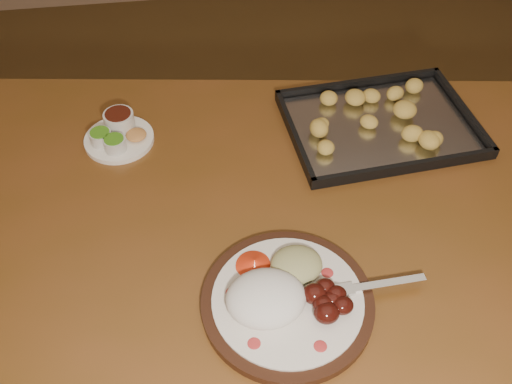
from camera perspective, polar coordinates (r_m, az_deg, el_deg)
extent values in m
plane|color=#523B1C|center=(1.84, 6.04, -11.37)|extent=(4.00, 4.00, 0.00)
cube|color=brown|center=(1.07, -0.78, -4.15)|extent=(1.62, 1.11, 0.04)
cylinder|color=#462515|center=(1.75, -23.31, -1.56)|extent=(0.07, 0.07, 0.71)
cylinder|color=#462515|center=(1.73, 22.71, -1.85)|extent=(0.07, 0.07, 0.71)
cylinder|color=black|center=(0.95, 3.16, -10.97)|extent=(0.28, 0.28, 0.02)
cylinder|color=silver|center=(0.94, 3.19, -10.67)|extent=(0.25, 0.25, 0.01)
ellipsoid|color=#B42B2B|center=(0.90, -0.20, -14.90)|extent=(0.02, 0.02, 0.00)
ellipsoid|color=#B42B2B|center=(0.90, 6.45, -15.07)|extent=(0.02, 0.02, 0.00)
ellipsoid|color=#B42B2B|center=(0.97, 7.14, -8.01)|extent=(0.02, 0.02, 0.00)
ellipsoid|color=#B42B2B|center=(0.95, -2.43, -10.00)|extent=(0.02, 0.02, 0.00)
ellipsoid|color=silver|center=(0.92, 0.99, -10.57)|extent=(0.13, 0.12, 0.06)
ellipsoid|color=#451109|center=(0.92, 6.76, -11.09)|extent=(0.04, 0.03, 0.03)
ellipsoid|color=#451109|center=(0.94, 7.99, -10.11)|extent=(0.04, 0.03, 0.03)
ellipsoid|color=#451109|center=(0.94, 6.90, -9.41)|extent=(0.04, 0.03, 0.03)
ellipsoid|color=#451109|center=(0.93, 8.64, -11.15)|extent=(0.04, 0.03, 0.03)
ellipsoid|color=#451109|center=(0.93, 5.87, -10.08)|extent=(0.04, 0.03, 0.03)
ellipsoid|color=#451109|center=(0.93, 7.64, -10.60)|extent=(0.04, 0.03, 0.03)
ellipsoid|color=#451109|center=(0.92, 7.09, -11.91)|extent=(0.04, 0.03, 0.03)
ellipsoid|color=tan|center=(0.97, 4.07, -7.24)|extent=(0.09, 0.08, 0.04)
cone|color=red|center=(0.97, -0.17, -7.13)|extent=(0.08, 0.08, 0.03)
cube|color=white|center=(0.98, 12.86, -8.91)|extent=(0.14, 0.02, 0.00)
cube|color=white|center=(0.95, 8.71, -9.62)|extent=(0.04, 0.02, 0.00)
cylinder|color=white|center=(0.94, 7.45, -10.35)|extent=(0.03, 0.00, 0.00)
cylinder|color=white|center=(0.95, 7.34, -10.04)|extent=(0.03, 0.00, 0.00)
cylinder|color=white|center=(0.95, 7.24, -9.72)|extent=(0.03, 0.00, 0.00)
cylinder|color=white|center=(0.95, 7.14, -9.41)|extent=(0.03, 0.00, 0.00)
cylinder|color=white|center=(1.25, -13.51, 5.14)|extent=(0.15, 0.15, 0.01)
cylinder|color=silver|center=(1.23, -15.24, 5.29)|extent=(0.05, 0.05, 0.03)
cylinder|color=#43891B|center=(1.22, -15.37, 5.76)|extent=(0.04, 0.04, 0.00)
cylinder|color=silver|center=(1.21, -13.92, 4.67)|extent=(0.05, 0.05, 0.03)
cylinder|color=#43891B|center=(1.20, -14.04, 5.15)|extent=(0.04, 0.04, 0.00)
cylinder|color=silver|center=(1.26, -13.51, 6.97)|extent=(0.06, 0.06, 0.04)
cylinder|color=#3C130A|center=(1.24, -13.65, 7.60)|extent=(0.05, 0.05, 0.00)
ellipsoid|color=#C38144|center=(1.23, -11.90, 5.63)|extent=(0.04, 0.04, 0.02)
cube|color=black|center=(1.27, 12.27, 6.41)|extent=(0.42, 0.32, 0.01)
cube|color=black|center=(1.37, 10.21, 10.65)|extent=(0.40, 0.04, 0.02)
cube|color=black|center=(1.18, 14.83, 2.44)|extent=(0.40, 0.04, 0.02)
cube|color=black|center=(1.35, 20.00, 7.78)|extent=(0.03, 0.29, 0.02)
cube|color=black|center=(1.21, 3.86, 5.68)|extent=(0.03, 0.29, 0.02)
cube|color=silver|center=(1.27, 12.31, 6.59)|extent=(0.39, 0.29, 0.00)
ellipsoid|color=#DEBB4E|center=(1.28, 14.48, 7.43)|extent=(0.04, 0.04, 0.03)
ellipsoid|color=#DEBB4E|center=(1.32, 15.74, 8.43)|extent=(0.06, 0.06, 0.03)
ellipsoid|color=#DEBB4E|center=(1.33, 12.85, 9.37)|extent=(0.06, 0.06, 0.03)
ellipsoid|color=#DEBB4E|center=(1.30, 12.27, 8.61)|extent=(0.05, 0.05, 0.03)
ellipsoid|color=#DEBB4E|center=(1.30, 10.05, 8.98)|extent=(0.05, 0.06, 0.03)
ellipsoid|color=#DEBB4E|center=(1.26, 10.49, 7.65)|extent=(0.06, 0.06, 0.03)
ellipsoid|color=#DEBB4E|center=(1.24, 7.81, 7.03)|extent=(0.05, 0.05, 0.03)
ellipsoid|color=#DEBB4E|center=(1.22, 9.93, 6.18)|extent=(0.05, 0.05, 0.03)
ellipsoid|color=#DEBB4E|center=(1.21, 8.93, 5.67)|extent=(0.06, 0.06, 0.03)
ellipsoid|color=#DEBB4E|center=(1.20, 12.29, 4.88)|extent=(0.05, 0.06, 0.03)
ellipsoid|color=#DEBB4E|center=(1.24, 13.27, 6.18)|extent=(0.05, 0.05, 0.03)
ellipsoid|color=#DEBB4E|center=(1.25, 15.80, 6.00)|extent=(0.06, 0.06, 0.03)
ellipsoid|color=#DEBB4E|center=(1.26, 15.64, 6.30)|extent=(0.06, 0.06, 0.03)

